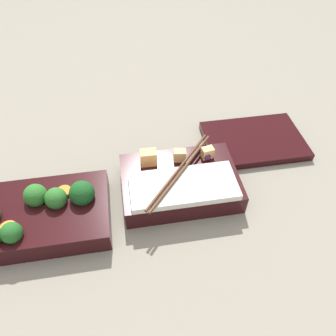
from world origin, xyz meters
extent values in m
plane|color=gray|center=(0.00, 0.00, 0.00)|extent=(3.00, 3.00, 0.00)
cube|color=black|center=(-0.10, -0.02, 0.02)|extent=(0.21, 0.14, 0.04)
sphere|color=#19511E|center=(-0.04, -0.01, 0.05)|extent=(0.04, 0.04, 0.04)
sphere|color=#236023|center=(-0.14, -0.07, 0.05)|extent=(0.03, 0.03, 0.03)
sphere|color=#2D7028|center=(-0.08, -0.01, 0.05)|extent=(0.04, 0.04, 0.04)
sphere|color=#2D7028|center=(-0.11, 0.00, 0.05)|extent=(0.04, 0.04, 0.04)
cylinder|color=orange|center=(-0.15, -0.06, 0.04)|extent=(0.03, 0.03, 0.01)
cylinder|color=orange|center=(-0.07, 0.01, 0.04)|extent=(0.03, 0.03, 0.01)
cube|color=black|center=(0.14, 0.01, 0.02)|extent=(0.21, 0.14, 0.04)
cube|color=silver|center=(0.14, -0.02, 0.05)|extent=(0.19, 0.08, 0.01)
cube|color=#F4A356|center=(0.08, 0.05, 0.06)|extent=(0.03, 0.02, 0.03)
cube|color=#EAB266|center=(0.14, 0.05, 0.05)|extent=(0.02, 0.02, 0.02)
cube|color=#EAB266|center=(0.20, 0.05, 0.05)|extent=(0.02, 0.02, 0.02)
sphere|color=#4C1E4C|center=(0.19, 0.05, 0.05)|extent=(0.01, 0.01, 0.01)
cylinder|color=#56331E|center=(0.14, 0.01, 0.05)|extent=(0.14, 0.17, 0.01)
cylinder|color=#56331E|center=(0.13, 0.02, 0.05)|extent=(0.14, 0.17, 0.01)
cube|color=black|center=(0.32, 0.12, 0.01)|extent=(0.21, 0.14, 0.02)
camera|label=1|loc=(0.05, -0.37, 0.48)|focal=35.00mm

